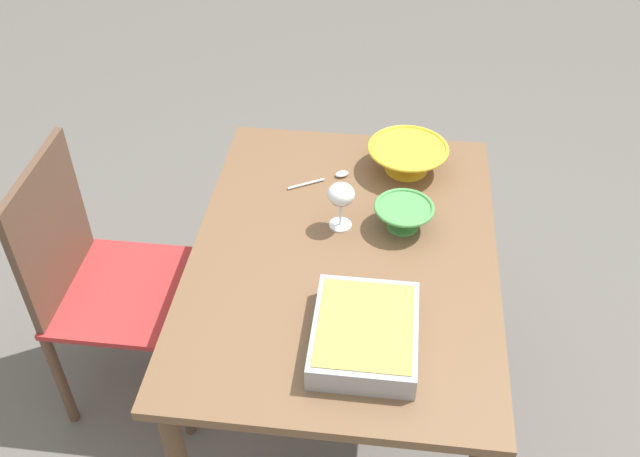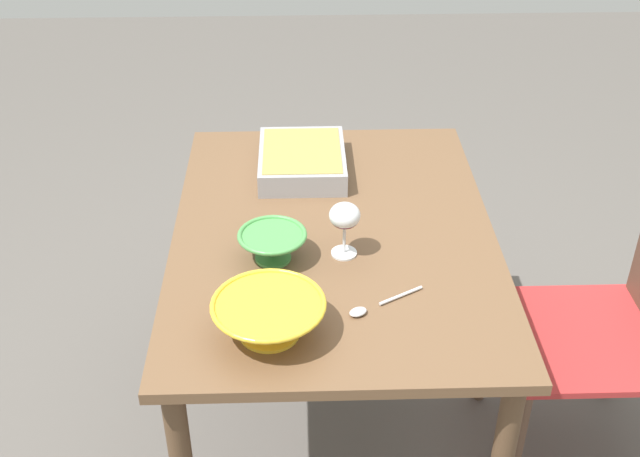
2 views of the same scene
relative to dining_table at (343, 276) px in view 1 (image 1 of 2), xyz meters
The scene contains 8 objects.
ground_plane 0.67m from the dining_table, ahead, with size 8.00×8.00×0.00m, color #5B5651.
dining_table is the anchor object (origin of this frame).
chair 0.82m from the dining_table, 95.40° to the right, with size 0.46×0.45×0.93m.
wine_glass 0.24m from the dining_table, 168.78° to the right, with size 0.08×0.08×0.15m.
casserole_dish 0.37m from the dining_table, 13.79° to the left, with size 0.32×0.26×0.07m.
mixing_bowl 0.47m from the dining_table, 158.28° to the left, with size 0.26×0.26×0.09m.
small_bowl 0.25m from the dining_table, 127.67° to the left, with size 0.18×0.18×0.08m.
serving_spoon 0.36m from the dining_table, 167.76° to the right, with size 0.12×0.19×0.01m.
Camera 1 is at (1.49, 0.11, 2.15)m, focal length 40.36 mm.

